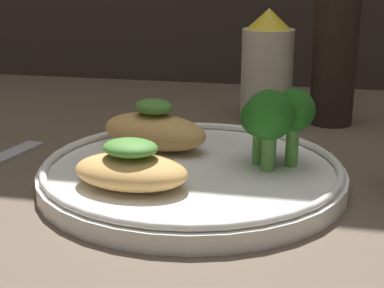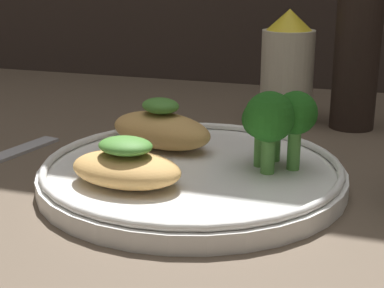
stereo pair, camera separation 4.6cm
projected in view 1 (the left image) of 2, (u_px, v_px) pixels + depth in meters
The scene contains 7 objects.
ground_plane at pixel (192, 190), 47.43cm from camera, with size 180.00×180.00×1.00cm, color brown.
plate at pixel (192, 173), 46.99cm from camera, with size 24.42×24.42×2.00cm.
grilled_meat_front at pixel (131, 168), 42.52cm from camera, with size 9.11×6.44×3.60cm.
grilled_meat_middle at pixel (154, 129), 51.30cm from camera, with size 10.95×7.72×4.44cm.
broccoli_bunch at pixel (274, 117), 46.11cm from camera, with size 5.91×6.41×6.46cm.
sauce_bottle at pixel (267, 68), 64.85cm from camera, with size 5.72×5.72×12.39cm.
pepper_grinder at pixel (336, 41), 62.49cm from camera, with size 4.70×4.70×19.69cm.
Camera 1 is at (9.31, -43.19, 17.15)cm, focal length 55.00 mm.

